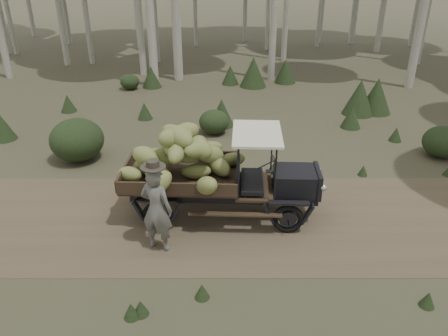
{
  "coord_description": "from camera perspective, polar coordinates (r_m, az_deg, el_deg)",
  "views": [
    {
      "loc": [
        -0.83,
        -8.36,
        5.46
      ],
      "look_at": [
        -0.82,
        0.28,
        1.17
      ],
      "focal_mm": 35.0,
      "sensor_mm": 36.0,
      "label": 1
    }
  ],
  "objects": [
    {
      "name": "undergrowth",
      "position": [
        10.37,
        2.33,
        -2.04
      ],
      "size": [
        22.23,
        24.42,
        1.32
      ],
      "color": "#233319",
      "rests_on": "ground"
    },
    {
      "name": "ground",
      "position": [
        10.02,
        4.76,
        -6.74
      ],
      "size": [
        120.0,
        120.0,
        0.0
      ],
      "primitive_type": "plane",
      "color": "#473D2B",
      "rests_on": "ground"
    },
    {
      "name": "farmer",
      "position": [
        8.71,
        -8.8,
        -5.24
      ],
      "size": [
        0.77,
        0.64,
        1.98
      ],
      "rotation": [
        0.0,
        0.0,
        2.79
      ],
      "color": "#595851",
      "rests_on": "ground"
    },
    {
      "name": "dirt_track",
      "position": [
        10.02,
        4.76,
        -6.72
      ],
      "size": [
        70.0,
        4.0,
        0.01
      ],
      "primitive_type": "cube",
      "color": "brown",
      "rests_on": "ground"
    },
    {
      "name": "banana_truck",
      "position": [
        9.62,
        -3.5,
        0.75
      ],
      "size": [
        4.72,
        2.19,
        2.22
      ],
      "rotation": [
        0.0,
        0.0,
        -0.05
      ],
      "color": "black",
      "rests_on": "ground"
    }
  ]
}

